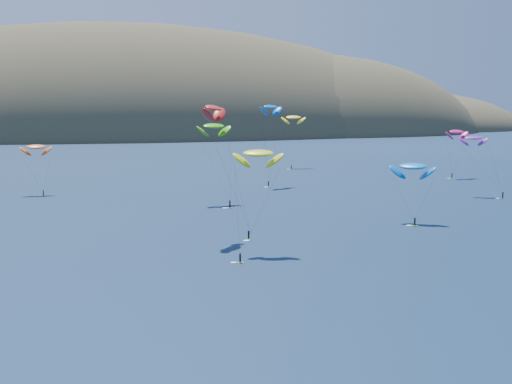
{
  "coord_description": "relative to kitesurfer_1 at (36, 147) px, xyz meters",
  "views": [
    {
      "loc": [
        -41.85,
        -56.62,
        27.1
      ],
      "look_at": [
        -2.09,
        80.0,
        9.0
      ],
      "focal_mm": 50.0,
      "sensor_mm": 36.0,
      "label": 1
    }
  ],
  "objects": [
    {
      "name": "kitesurfer_9",
      "position": [
        34.99,
        -80.74,
        11.84
      ],
      "size": [
        10.73,
        9.67,
        28.3
      ],
      "rotation": [
        0.0,
        0.0,
        0.96
      ],
      "color": "#98D617",
      "rests_on": "ground"
    },
    {
      "name": "kitesurfer_6",
      "position": [
        121.75,
        -37.83,
        2.7
      ],
      "size": [
        9.09,
        12.96,
        18.85
      ],
      "rotation": [
        0.0,
        0.0,
        -0.42
      ],
      "color": "#98D617",
      "rests_on": "ground"
    },
    {
      "name": "kitesurfer_8",
      "position": [
        143.71,
        6.35,
        2.43
      ],
      "size": [
        9.65,
        5.41,
        18.99
      ],
      "rotation": [
        0.0,
        0.0,
        0.12
      ],
      "color": "#98D617",
      "rests_on": "ground"
    },
    {
      "name": "kitesurfer_2",
      "position": [
        39.89,
        -95.16,
        3.87
      ],
      "size": [
        11.17,
        12.49,
        20.24
      ],
      "rotation": [
        0.0,
        0.0,
        -0.3
      ],
      "color": "#98D617",
      "rests_on": "ground"
    },
    {
      "name": "kitesurfer_3",
      "position": [
        46.26,
        -31.45,
        6.61
      ],
      "size": [
        9.89,
        14.57,
        23.19
      ],
      "rotation": [
        0.0,
        0.0,
        0.18
      ],
      "color": "#98D617",
      "rests_on": "ground"
    },
    {
      "name": "island",
      "position": [
        84.94,
        400.83,
        -24.7
      ],
      "size": [
        730.0,
        300.0,
        210.0
      ],
      "color": "#3D3526",
      "rests_on": "ground"
    },
    {
      "name": "ground",
      "position": [
        45.54,
        -161.52,
        -13.96
      ],
      "size": [
        2800.0,
        2800.0,
        0.0
      ],
      "primitive_type": "plane",
      "color": "black",
      "rests_on": "ground"
    },
    {
      "name": "kitesurfer_1",
      "position": [
        0.0,
        0.0,
        0.0
      ],
      "size": [
        8.76,
        7.86,
        16.38
      ],
      "rotation": [
        0.0,
        0.0,
        0.05
      ],
      "color": "#98D617",
      "rests_on": "ground"
    },
    {
      "name": "kitesurfer_4",
      "position": [
        72.8,
        2.25,
        11.4
      ],
      "size": [
        10.02,
        9.12,
        27.96
      ],
      "rotation": [
        0.0,
        0.0,
        0.51
      ],
      "color": "#98D617",
      "rests_on": "ground"
    },
    {
      "name": "kitesurfer_5",
      "position": [
        82.28,
        -74.62,
        -1.32
      ],
      "size": [
        10.45,
        10.79,
        15.36
      ],
      "rotation": [
        0.0,
        0.0,
        -0.65
      ],
      "color": "#98D617",
      "rests_on": "ground"
    },
    {
      "name": "kitesurfer_11",
      "position": [
        101.07,
        61.16,
        6.7
      ],
      "size": [
        10.36,
        13.82,
        23.35
      ],
      "rotation": [
        0.0,
        0.0,
        -0.27
      ],
      "color": "#98D617",
      "rests_on": "ground"
    }
  ]
}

